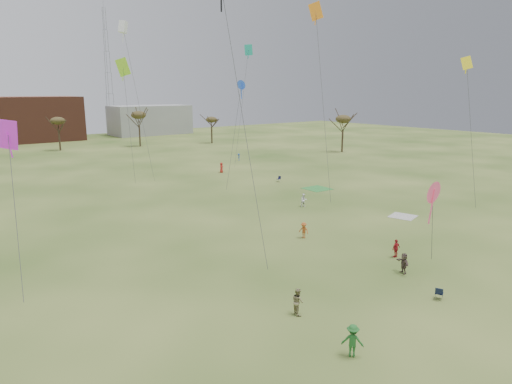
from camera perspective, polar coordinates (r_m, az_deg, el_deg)
ground at (r=31.33m, az=14.02°, el=-13.76°), size 260.00×260.00×0.00m
flyer_near_center at (r=25.55m, az=12.07°, el=-17.83°), size 1.24×1.33×1.80m
spectator_fore_a at (r=40.06m, az=17.22°, el=-6.79°), size 0.93×0.41×1.56m
spectator_fore_b at (r=29.22m, az=5.29°, el=-13.55°), size 0.86×0.99×1.72m
spectator_fore_c at (r=36.87m, az=18.10°, el=-8.52°), size 1.03×1.57×1.62m
flyer_mid_b at (r=43.32m, az=6.02°, el=-4.81°), size 0.85×1.12×1.54m
spectator_mid_e at (r=54.70m, az=6.04°, el=-1.04°), size 0.95×0.83×1.63m
flyer_far_b at (r=77.32m, az=-4.38°, el=3.09°), size 0.97×1.00×1.73m
flyer_far_c at (r=90.28m, az=-2.20°, el=4.41°), size 0.94×1.07×1.43m
blanket_cream at (r=53.07m, az=18.01°, el=-2.95°), size 3.28×3.28×0.03m
blanket_olive at (r=65.15m, az=7.71°, el=0.41°), size 3.53×3.53×0.03m
camp_chair_center at (r=33.59m, az=22.05°, el=-11.99°), size 0.70×0.68×0.87m
camp_chair_right at (r=69.55m, az=2.87°, el=1.51°), size 0.60×0.57×0.87m
kites_aloft at (r=50.01m, az=-10.68°, el=17.49°), size 58.47×47.40×22.29m
tree_line at (r=98.23m, az=-26.52°, el=7.51°), size 117.44×49.32×8.91m
building_brick at (r=139.84m, az=-26.80°, el=8.20°), size 26.00×16.00×12.00m
building_grey at (r=148.95m, az=-13.18°, el=8.84°), size 24.00×12.00×9.00m
radio_tower at (r=151.39m, az=-18.17°, el=14.18°), size 1.51×1.72×41.00m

